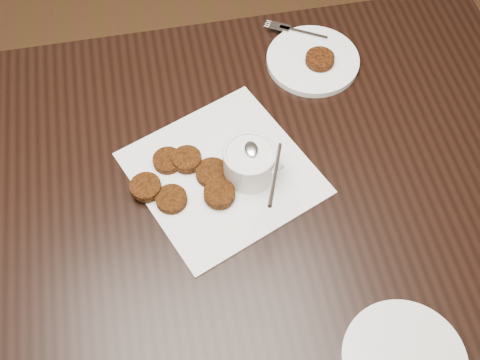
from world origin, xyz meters
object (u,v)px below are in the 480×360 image
at_px(napkin, 223,173).
at_px(sauce_ramekin, 250,152).
at_px(table, 181,309).
at_px(plate_with_patty, 313,58).

relative_size(napkin, sauce_ramekin, 2.27).
distance_m(table, napkin, 0.41).
xyz_separation_m(table, sauce_ramekin, (0.16, 0.08, 0.44)).
bearing_deg(sauce_ramekin, plate_with_patty, 52.99).
height_order(napkin, sauce_ramekin, sauce_ramekin).
xyz_separation_m(table, napkin, (0.12, 0.09, 0.38)).
bearing_deg(plate_with_patty, table, -137.12).
relative_size(sauce_ramekin, plate_with_patty, 0.69).
xyz_separation_m(napkin, plate_with_patty, (0.22, 0.23, 0.01)).
height_order(table, napkin, napkin).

